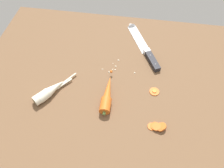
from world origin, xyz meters
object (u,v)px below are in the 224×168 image
chefs_knife (142,44)px  parsnip_front (52,90)px  carrot_slice_stack (157,127)px  parsnip_mid_left (47,93)px  carrot_slice_stray_near (154,91)px  whole_carrot (107,95)px

chefs_knife → parsnip_front: bearing=-135.6°
parsnip_front → carrot_slice_stack: parsnip_front is taller
parsnip_mid_left → parsnip_front: bearing=57.1°
carrot_slice_stack → carrot_slice_stray_near: (-1.52, 15.81, -0.48)cm
parsnip_front → carrot_slice_stray_near: parsnip_front is taller
parsnip_front → whole_carrot: bearing=2.7°
chefs_knife → parsnip_front: size_ratio=1.94×
whole_carrot → parsnip_front: whole_carrot is taller
carrot_slice_stack → parsnip_front: bearing=168.0°
chefs_knife → carrot_slice_stray_near: chefs_knife is taller
chefs_knife → parsnip_front: 47.92cm
carrot_slice_stack → carrot_slice_stray_near: bearing=95.5°
parsnip_front → parsnip_mid_left: 2.32cm
chefs_knife → parsnip_mid_left: parsnip_mid_left is taller
chefs_knife → parsnip_mid_left: size_ratio=2.16×
carrot_slice_stray_near → whole_carrot: bearing=-163.1°
chefs_knife → carrot_slice_stack: (8.51, -42.58, 0.19)cm
parsnip_mid_left → carrot_slice_stack: 44.60cm
chefs_knife → parsnip_mid_left: 50.18cm
carrot_slice_stray_near → parsnip_front: bearing=-170.7°
whole_carrot → parsnip_front: 22.61cm
chefs_knife → carrot_slice_stray_near: bearing=-75.4°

